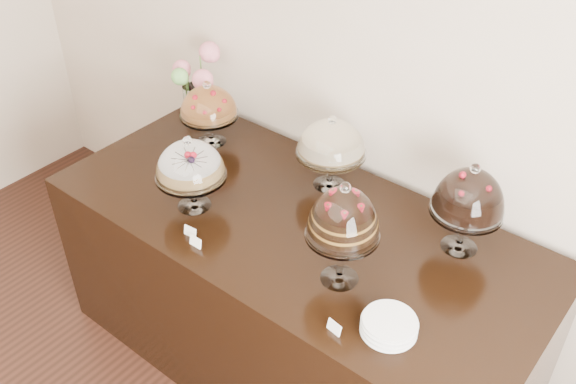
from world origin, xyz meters
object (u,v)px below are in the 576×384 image
Objects in this scene: display_counter at (295,294)px; cake_stand_cheesecake at (331,141)px; cake_stand_dark_choco at (469,196)px; cake_stand_sugar_sponge at (190,164)px; cake_stand_fruit_tart at (208,105)px; plate_stack at (389,326)px; flower_vase at (196,82)px; cake_stand_choco_layer at (343,218)px.

cake_stand_cheesecake is at bearing 97.28° from display_counter.
cake_stand_sugar_sponge is at bearing -155.09° from cake_stand_dark_choco.
cake_stand_dark_choco is (1.04, 0.48, 0.04)m from cake_stand_sugar_sponge.
cake_stand_cheesecake is at bearing 6.27° from cake_stand_fruit_tart.
plate_stack is (0.01, -0.57, -0.23)m from cake_stand_dark_choco.
flower_vase reaches higher than plate_stack.
display_counter is at bearing -20.22° from flower_vase.
flower_vase is (-1.55, 0.05, -0.03)m from cake_stand_dark_choco.
cake_stand_sugar_sponge is 0.98× the size of cake_stand_cheesecake.
cake_stand_fruit_tart is at bearing -177.62° from cake_stand_dark_choco.
cake_stand_dark_choco is 1.20× the size of cake_stand_fruit_tart.
cake_stand_dark_choco is at bearing 91.28° from plate_stack.
flower_vase is (-1.27, 0.51, -0.07)m from cake_stand_choco_layer.
cake_stand_sugar_sponge is at bearing -154.39° from display_counter.
display_counter is at bearing 154.09° from cake_stand_choco_layer.
flower_vase is (-0.51, 0.54, 0.00)m from cake_stand_sugar_sponge.
cake_stand_dark_choco reaches higher than cake_stand_cheesecake.
cake_stand_cheesecake reaches higher than cake_stand_sugar_sponge.
cake_stand_choco_layer reaches higher than cake_stand_cheesecake.
cake_stand_dark_choco is at bearing -1.64° from cake_stand_cheesecake.
display_counter is at bearing -155.56° from cake_stand_dark_choco.
cake_stand_sugar_sponge is 0.77m from cake_stand_choco_layer.
cake_stand_sugar_sponge is 0.63m from cake_stand_cheesecake.
cake_stand_sugar_sponge is at bearing 175.43° from plate_stack.
display_counter is at bearing -82.72° from cake_stand_cheesecake.
cake_stand_dark_choco is at bearing 58.76° from cake_stand_choco_layer.
cake_stand_fruit_tart is at bearing 162.45° from display_counter.
cake_stand_fruit_tart is 1.73× the size of plate_stack.
cake_stand_cheesecake is (-0.39, 0.47, -0.07)m from cake_stand_choco_layer.
display_counter is 6.49× the size of cake_stand_fruit_tart.
display_counter is 0.81m from cake_stand_sugar_sponge.
cake_stand_dark_choco is 0.61m from plate_stack.
cake_stand_cheesecake is 0.89× the size of flower_vase.
cake_stand_choco_layer is at bearing -121.24° from cake_stand_dark_choco.
cake_stand_sugar_sponge is (-0.41, -0.20, 0.67)m from display_counter.
cake_stand_cheesecake is at bearing -2.27° from flower_vase.
cake_stand_fruit_tart reaches higher than plate_stack.
display_counter is at bearing 25.61° from cake_stand_sugar_sponge.
cake_stand_sugar_sponge is 1.07m from plate_stack.
cake_stand_choco_layer is at bearing -50.60° from cake_stand_cheesecake.
display_counter is 4.84× the size of cake_stand_choco_layer.
cake_stand_choco_layer is at bearing 2.07° from cake_stand_sugar_sponge.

